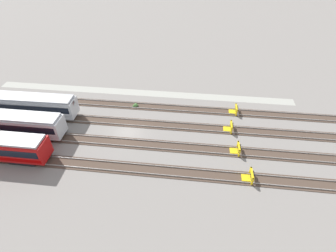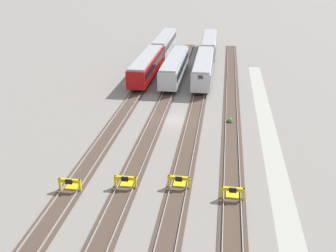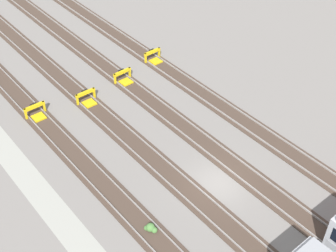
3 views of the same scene
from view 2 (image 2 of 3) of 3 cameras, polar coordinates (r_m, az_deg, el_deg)
The scene contains 16 objects.
ground_plane at distance 48.93m, azimuth 1.03°, elevation 0.89°, with size 400.00×400.00×0.00m, color gray.
service_walkway at distance 48.91m, azimuth 14.10°, elevation 0.14°, with size 54.00×2.00×0.01m, color #9E9E93.
rail_track_nearest at distance 48.60m, azimuth 9.21°, elevation 0.47°, with size 90.00×2.23×0.21m.
rail_track_near_inner at distance 48.70m, azimuth 3.74°, elevation 0.78°, with size 90.00×2.24×0.21m.
rail_track_middle at distance 49.23m, azimuth -1.65°, elevation 1.09°, with size 90.00×2.24×0.21m.
rail_track_far_inner at distance 50.19m, azimuth -6.88°, elevation 1.37°, with size 90.00×2.23×0.21m.
subway_car_front_row_leftmost at distance 83.03m, azimuth 5.99°, elevation 11.72°, with size 18.05×3.18×3.70m.
subway_car_front_row_left_inner at distance 83.86m, azimuth -0.50°, elevation 11.96°, with size 18.02×2.97×3.70m.
subway_car_front_row_centre at distance 64.88m, azimuth 5.16°, elevation 8.42°, with size 18.03×3.04×3.70m.
subway_car_front_row_right_inner at distance 65.29m, azimuth 1.00°, elevation 8.61°, with size 18.01×2.90×3.70m.
subway_car_front_row_rightmost at distance 66.02m, azimuth -3.06°, elevation 8.75°, with size 18.01×2.87×3.70m.
bumper_stop_nearest_track at distance 33.90m, azimuth 9.35°, elevation -9.51°, with size 1.35×2.00×1.22m.
bumper_stop_near_inner_track at distance 34.98m, azimuth 1.65°, elevation -8.04°, with size 1.36×2.00×1.22m.
bumper_stop_middle_track at distance 35.17m, azimuth -6.11°, elevation -7.99°, with size 1.36×2.00×1.22m.
bumper_stop_far_inner_track at distance 35.61m, azimuth -13.89°, elevation -8.18°, with size 1.34×2.00×1.22m.
weed_clump at distance 48.73m, azimuth 8.97°, elevation 0.80°, with size 0.92×0.70×0.64m.
Camera 2 is at (-44.82, -5.64, 18.79)m, focal length 42.00 mm.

